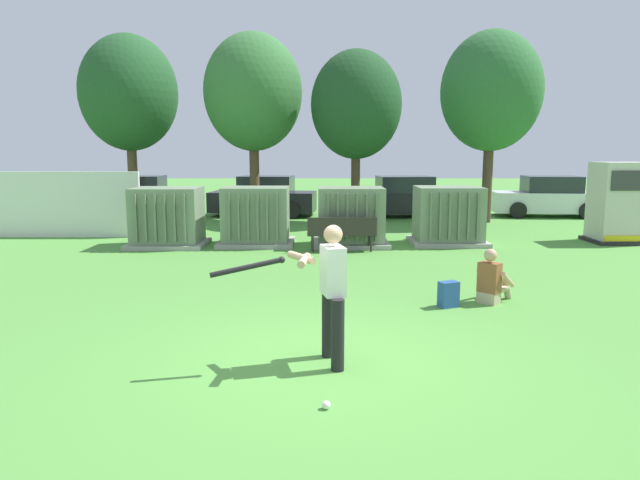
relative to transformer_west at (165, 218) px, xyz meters
The scene contains 20 objects.
ground_plane 9.79m from the transformer_west, 64.71° to the right, with size 96.00×96.00×0.00m, color #51933D.
fence_panel 4.04m from the transformer_west, 155.52° to the left, with size 4.80×0.12×2.00m, color white.
transformer_west is the anchor object (origin of this frame).
transformer_mid_west 2.43m from the transformer_west, ahead, with size 2.10×1.70×1.62m.
transformer_mid_east 5.07m from the transformer_west, ahead, with size 2.10×1.70×1.62m.
transformer_east 7.84m from the transformer_west, ahead, with size 2.10×1.70×1.62m.
generator_enclosure 12.83m from the transformer_west, ahead, with size 1.60×1.40×2.30m.
park_bench 4.87m from the transformer_west, 10.71° to the right, with size 1.82×0.49×0.92m.
batter 9.88m from the transformer_west, 64.13° to the right, with size 1.61×0.76×1.74m.
sports_ball 11.05m from the transformer_west, 67.20° to the right, with size 0.09×0.09×0.09m, color white.
seated_spectator 9.37m from the transformer_west, 39.64° to the right, with size 0.74×0.74×0.96m.
backpack 8.97m from the transformer_west, 44.54° to the right, with size 0.37×0.34×0.44m.
tree_left 7.98m from the transformer_west, 115.16° to the left, with size 3.61×3.61×6.90m.
tree_center_left 7.25m from the transformer_west, 73.24° to the left, with size 3.60×3.60×6.88m.
tree_center_right 8.18m from the transformer_west, 42.33° to the left, with size 3.21×3.21×6.14m.
tree_right 12.28m from the transformer_west, 27.28° to the left, with size 3.59×3.59×6.86m.
parked_car_leftmost 8.23m from the transformer_west, 113.91° to the left, with size 4.23×1.97×1.62m.
parked_car_left_of_center 7.66m from the transformer_west, 75.36° to the left, with size 4.34×2.22×1.62m.
parked_car_right_of_center 10.34m from the transformer_west, 43.68° to the left, with size 4.33×2.20×1.62m.
parked_car_rightmost 15.21m from the transformer_west, 28.50° to the left, with size 4.35×2.23×1.62m.
Camera 1 is at (0.04, -6.86, 2.62)m, focal length 32.12 mm.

